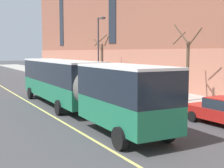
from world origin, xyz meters
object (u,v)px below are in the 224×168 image
Objects in this scene: parked_car_white_3 at (39,72)px; street_tree_mid_block at (187,64)px; parked_car_silver_5 at (127,92)px; street_tree_far_uptown at (102,60)px; parked_car_darkgray_2 at (51,75)px; city_bus at (75,83)px; street_lamp at (99,45)px; parked_car_red_4 at (223,111)px; parked_car_navy_6 at (65,78)px.

parked_car_white_3 is 31.28m from street_tree_mid_block.
street_tree_mid_block reaches higher than parked_car_silver_5.
street_tree_far_uptown is at bearing -76.75° from parked_car_white_3.
street_tree_far_uptown is (3.60, -9.39, 2.35)m from parked_car_darkgray_2.
parked_car_silver_5 is (-0.24, -21.67, -0.00)m from parked_car_darkgray_2.
street_tree_mid_block is at bearing -1.41° from city_bus.
city_bus reaches higher than parked_car_darkgray_2.
city_bus is 31.34m from parked_car_white_3.
street_tree_mid_block is (3.80, -3.09, 2.34)m from parked_car_silver_5.
parked_car_silver_5 is at bearing -107.36° from street_tree_far_uptown.
street_lamp is (1.91, 9.11, 4.03)m from parked_car_silver_5.
parked_car_silver_5 is 5.43m from street_tree_mid_block.
parked_car_silver_5 is (-0.16, -27.89, -0.00)m from parked_car_white_3.
city_bus is 4.26× the size of parked_car_red_4.
parked_car_navy_6 is at bearing 72.11° from city_bus.
parked_car_red_4 is 8.22m from street_tree_mid_block.
parked_car_silver_5 is at bearing -90.34° from parked_car_white_3.
parked_car_darkgray_2 is 0.78× the size of street_tree_far_uptown.
parked_car_darkgray_2 and parked_car_navy_6 have the same top height.
parked_car_darkgray_2 and parked_car_silver_5 have the same top height.
parked_car_white_3 is 1.11× the size of parked_car_silver_5.
parked_car_silver_5 is at bearing -90.64° from parked_car_darkgray_2.
parked_car_navy_6 is 7.51m from street_lamp.
parked_car_darkgray_2 is at bearing 98.17° from street_tree_mid_block.
street_tree_mid_block is (3.59, 7.02, 2.34)m from parked_car_red_4.
parked_car_red_4 is at bearing -88.83° from parked_car_silver_5.
parked_car_red_4 is at bearing -89.93° from parked_car_white_3.
parked_car_white_3 is at bearing 96.69° from street_tree_mid_block.
parked_car_darkgray_2 is 0.99× the size of parked_car_white_3.
street_tree_mid_block is 1.00× the size of street_tree_far_uptown.
parked_car_red_4 is at bearing -50.48° from city_bus.
parked_car_silver_5 is (-0.21, 10.11, -0.00)m from parked_car_red_4.
parked_car_darkgray_2 is at bearing 76.21° from city_bus.
street_lamp reaches higher than street_tree_far_uptown.
city_bus is 14.50m from street_lamp.
parked_car_navy_6 is at bearing 90.38° from parked_car_red_4.
parked_car_darkgray_2 and parked_car_white_3 have the same top height.
city_bus reaches higher than parked_car_red_4.
parked_car_red_4 is 1.05× the size of parked_car_silver_5.
parked_car_navy_6 is 0.71× the size of street_tree_mid_block.
street_lamp is at bearing -121.29° from street_tree_far_uptown.
city_bus is 6.56m from parked_car_silver_5.
parked_car_navy_6 is (-0.20, -6.50, -0.00)m from parked_car_darkgray_2.
street_tree_far_uptown is at bearing 57.57° from city_bus.
parked_car_darkgray_2 is 21.67m from parked_car_silver_5.
parked_car_navy_6 is 5.32m from street_tree_far_uptown.
street_lamp is (1.75, -18.77, 4.03)m from parked_car_white_3.
city_bus is 4.02× the size of parked_car_white_3.
parked_car_silver_5 is 1.00× the size of parked_car_navy_6.
street_tree_far_uptown reaches higher than parked_car_white_3.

